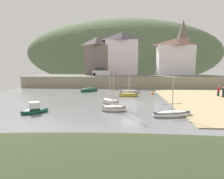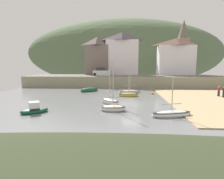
% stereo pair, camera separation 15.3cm
% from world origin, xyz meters
% --- Properties ---
extents(ground, '(48.00, 41.00, 0.61)m').
position_xyz_m(ground, '(1.40, -9.56, 0.16)').
color(ground, slate).
extents(quay_seawall, '(48.00, 9.40, 2.40)m').
position_xyz_m(quay_seawall, '(0.00, 17.50, 1.36)').
color(quay_seawall, gray).
rests_on(quay_seawall, ground).
extents(hillside_backdrop, '(80.00, 44.00, 26.96)m').
position_xyz_m(hillside_backdrop, '(-1.40, 55.20, 9.44)').
color(hillside_backdrop, '#536746').
rests_on(hillside_backdrop, ground).
extents(waterfront_building_left, '(6.32, 4.68, 9.79)m').
position_xyz_m(waterfront_building_left, '(-8.08, 25.20, 7.40)').
color(waterfront_building_left, '#726359').
rests_on(waterfront_building_left, ground).
extents(waterfront_building_centre, '(8.53, 4.46, 10.87)m').
position_xyz_m(waterfront_building_centre, '(-1.59, 25.20, 7.92)').
color(waterfront_building_centre, white).
rests_on(waterfront_building_centre, ground).
extents(waterfront_building_right, '(9.25, 4.56, 9.27)m').
position_xyz_m(waterfront_building_right, '(12.23, 25.20, 7.11)').
color(waterfront_building_right, white).
rests_on(waterfront_building_right, ground).
extents(church_with_spire, '(3.00, 3.00, 14.70)m').
position_xyz_m(church_with_spire, '(15.10, 29.20, 9.98)').
color(church_with_spire, gray).
rests_on(church_with_spire, ground).
extents(sailboat_white_hull, '(4.38, 2.18, 4.03)m').
position_xyz_m(sailboat_white_hull, '(3.78, -5.49, 0.25)').
color(sailboat_white_hull, white).
rests_on(sailboat_white_hull, ground).
extents(rowboat_small_beached, '(3.32, 1.19, 3.77)m').
position_xyz_m(rowboat_small_beached, '(-0.25, 5.68, 0.25)').
color(rowboat_small_beached, gold).
rests_on(rowboat_small_beached, ground).
extents(sailboat_tall_mast, '(2.87, 1.35, 5.72)m').
position_xyz_m(sailboat_tall_mast, '(-2.20, -3.67, 0.29)').
color(sailboat_tall_mast, silver).
rests_on(sailboat_tall_mast, ground).
extents(dinghy_open_wooden, '(3.18, 3.23, 6.01)m').
position_xyz_m(dinghy_open_wooden, '(-2.84, -0.04, 0.30)').
color(dinghy_open_wooden, silver).
rests_on(dinghy_open_wooden, ground).
extents(sailboat_far_left, '(3.10, 2.72, 1.36)m').
position_xyz_m(sailboat_far_left, '(-10.60, -5.06, 0.33)').
color(sailboat_far_left, '#15593D').
rests_on(sailboat_far_left, ground).
extents(fishing_boat_green, '(3.61, 3.22, 0.96)m').
position_xyz_m(fishing_boat_green, '(-7.56, 10.42, 0.29)').
color(fishing_boat_green, '#1D5938').
rests_on(fishing_boat_green, ground).
extents(sailboat_nearest_shore, '(4.19, 2.08, 3.88)m').
position_xyz_m(sailboat_nearest_shore, '(0.08, 9.11, 0.22)').
color(sailboat_nearest_shore, silver).
rests_on(sailboat_nearest_shore, ground).
extents(parked_car_near_slipway, '(4.20, 1.95, 1.95)m').
position_xyz_m(parked_car_near_slipway, '(-6.46, 20.70, 3.20)').
color(parked_car_near_slipway, silver).
rests_on(parked_car_near_slipway, ground).
extents(person_on_slipway, '(0.34, 0.34, 1.62)m').
position_xyz_m(person_on_slipway, '(14.11, 6.29, 0.98)').
color(person_on_slipway, '#282833').
rests_on(person_on_slipway, ground).
extents(person_near_water, '(0.34, 0.34, 1.62)m').
position_xyz_m(person_near_water, '(14.30, 5.19, 0.98)').
color(person_near_water, '#282833').
rests_on(person_near_water, ground).
extents(mooring_buoy, '(0.46, 0.46, 0.46)m').
position_xyz_m(mooring_buoy, '(3.89, 7.70, 0.14)').
color(mooring_buoy, orange).
rests_on(mooring_buoy, ground).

